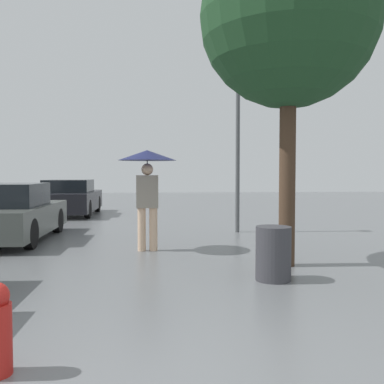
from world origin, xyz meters
The scene contains 6 objects.
pedestrian centered at (-0.26, 5.90, 1.55)m, with size 1.12×1.12×1.95m.
parked_car_middle centered at (-3.36, 7.44, 0.59)m, with size 1.73×3.84×1.28m.
parked_car_farthest centered at (-3.15, 13.21, 0.59)m, with size 1.79×3.88×1.26m.
tree centered at (2.02, 4.38, 3.95)m, with size 2.84×2.84×5.39m.
street_lamp centered at (1.97, 8.34, 2.76)m, with size 0.30×0.30×4.18m.
trash_bin centered at (1.54, 3.47, 0.38)m, with size 0.50×0.50×0.76m.
Camera 1 is at (-0.11, -2.36, 1.51)m, focal length 40.00 mm.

